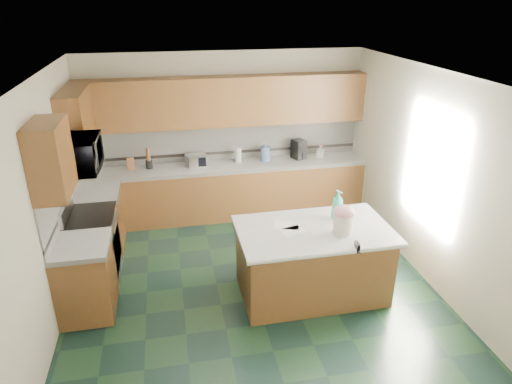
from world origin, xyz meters
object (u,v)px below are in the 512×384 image
object	(u,v)px
knife_block	(131,164)
island_base	(312,263)
soap_bottle_island	(337,205)
island_top	(314,231)
toaster_oven	(197,160)
coffee_maker	(299,149)
treat_jar	(343,224)

from	to	relation	value
knife_block	island_base	bearing A→B (deg)	-54.35
soap_bottle_island	knife_block	xyz separation A→B (m)	(-2.61, 2.25, -0.09)
island_top	toaster_oven	bearing A→B (deg)	115.83
soap_bottle_island	coffee_maker	distance (m)	2.29
toaster_oven	treat_jar	bearing A→B (deg)	-75.13
soap_bottle_island	toaster_oven	bearing A→B (deg)	104.37
island_base	knife_block	bearing A→B (deg)	132.15
island_base	knife_block	world-z (taller)	knife_block
island_top	knife_block	size ratio (longest dim) A/B	9.03
island_base	toaster_oven	size ratio (longest dim) A/B	5.32
island_top	treat_jar	world-z (taller)	treat_jar
knife_block	coffee_maker	world-z (taller)	coffee_maker
island_top	treat_jar	xyz separation A→B (m)	(0.29, -0.18, 0.15)
treat_jar	soap_bottle_island	xyz separation A→B (m)	(0.07, 0.38, 0.07)
treat_jar	coffee_maker	distance (m)	2.68
treat_jar	knife_block	bearing A→B (deg)	149.87
island_top	coffee_maker	distance (m)	2.55
treat_jar	island_top	bearing A→B (deg)	164.37
soap_bottle_island	coffee_maker	world-z (taller)	soap_bottle_island
island_base	knife_block	size ratio (longest dim) A/B	8.54
soap_bottle_island	island_base	bearing A→B (deg)	-170.71
toaster_oven	island_top	bearing A→B (deg)	-78.57
island_base	coffee_maker	distance (m)	2.63
island_top	soap_bottle_island	xyz separation A→B (m)	(0.36, 0.20, 0.22)
island_base	toaster_oven	world-z (taller)	toaster_oven
island_top	knife_block	distance (m)	3.34
island_base	treat_jar	distance (m)	0.70
island_base	treat_jar	world-z (taller)	treat_jar
island_base	soap_bottle_island	xyz separation A→B (m)	(0.36, 0.20, 0.68)
island_top	toaster_oven	size ratio (longest dim) A/B	5.62
treat_jar	soap_bottle_island	bearing A→B (deg)	95.78
soap_bottle_island	island_top	bearing A→B (deg)	-170.71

